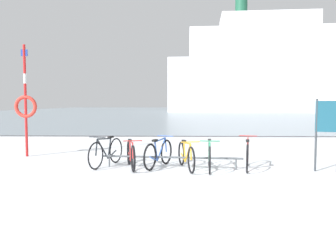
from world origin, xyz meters
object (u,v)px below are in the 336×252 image
object	(u,v)px
ferry_ship	(269,72)
bicycle_5	(247,155)
bicycle_0	(106,152)
bicycle_2	(159,154)
rescue_post	(26,103)
bicycle_4	(209,156)
bicycle_1	(131,155)
info_sign	(327,123)
bicycle_3	(186,156)

from	to	relation	value
ferry_ship	bicycle_5	bearing A→B (deg)	-105.52
bicycle_0	bicycle_2	size ratio (longest dim) A/B	1.07
bicycle_2	rescue_post	world-z (taller)	rescue_post
bicycle_4	rescue_post	distance (m)	5.99
bicycle_4	bicycle_5	size ratio (longest dim) A/B	1.08
bicycle_1	ferry_ship	world-z (taller)	ferry_ship
bicycle_1	info_sign	distance (m)	4.88
bicycle_0	bicycle_2	distance (m)	1.40
rescue_post	ferry_ship	distance (m)	58.33
info_sign	rescue_post	bearing A→B (deg)	165.55
bicycle_0	bicycle_4	size ratio (longest dim) A/B	0.94
bicycle_4	rescue_post	xyz separation A→B (m)	(-5.50, 1.98, 1.29)
bicycle_3	rescue_post	world-z (taller)	rescue_post
info_sign	ferry_ship	distance (m)	57.86
bicycle_4	rescue_post	size ratio (longest dim) A/B	0.51
bicycle_2	bicycle_4	xyz separation A→B (m)	(1.28, -0.31, 0.00)
bicycle_4	bicycle_2	bearing A→B (deg)	166.47
bicycle_0	bicycle_5	size ratio (longest dim) A/B	1.01
bicycle_3	info_sign	distance (m)	3.50
bicycle_0	bicycle_5	bearing A→B (deg)	-5.05
bicycle_0	rescue_post	size ratio (longest dim) A/B	0.48
bicycle_0	bicycle_2	world-z (taller)	bicycle_0
info_sign	bicycle_4	bearing A→B (deg)	176.81
bicycle_4	bicycle_1	bearing A→B (deg)	175.74
bicycle_1	bicycle_3	world-z (taller)	bicycle_1
bicycle_0	bicycle_5	xyz separation A→B (m)	(3.64, -0.32, -0.00)
bicycle_3	ferry_ship	world-z (taller)	ferry_ship
bicycle_2	ferry_ship	xyz separation A→B (m)	(17.70, 55.42, 7.05)
bicycle_2	rescue_post	xyz separation A→B (m)	(-4.21, 1.68, 1.29)
bicycle_0	bicycle_1	xyz separation A→B (m)	(0.69, -0.29, -0.03)
bicycle_1	bicycle_2	size ratio (longest dim) A/B	1.05
bicycle_5	bicycle_3	bearing A→B (deg)	-177.72
bicycle_4	bicycle_5	xyz separation A→B (m)	(0.97, 0.12, 0.01)
bicycle_3	info_sign	bearing A→B (deg)	-3.63
bicycle_2	rescue_post	distance (m)	4.72
bicycle_3	bicycle_4	size ratio (longest dim) A/B	0.96
bicycle_5	ferry_ship	bearing A→B (deg)	74.48
bicycle_2	info_sign	bearing A→B (deg)	-6.49
bicycle_4	ferry_ship	bearing A→B (deg)	73.59
bicycle_4	info_sign	world-z (taller)	info_sign
bicycle_1	info_sign	world-z (taller)	info_sign
bicycle_5	ferry_ship	size ratio (longest dim) A/B	0.04
bicycle_3	bicycle_4	bearing A→B (deg)	-5.76
bicycle_2	bicycle_5	world-z (taller)	bicycle_5
bicycle_3	bicycle_4	xyz separation A→B (m)	(0.58, -0.06, 0.02)
bicycle_0	bicycle_1	size ratio (longest dim) A/B	1.02
bicycle_5	info_sign	size ratio (longest dim) A/B	0.92
bicycle_5	bicycle_0	bearing A→B (deg)	174.95
bicycle_1	bicycle_4	distance (m)	1.99
bicycle_2	bicycle_3	bearing A→B (deg)	-19.59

